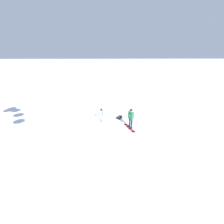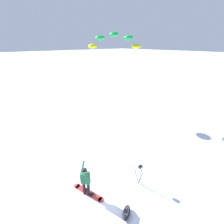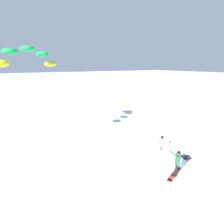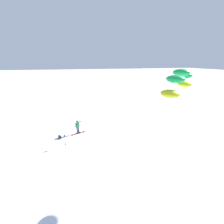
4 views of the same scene
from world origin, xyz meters
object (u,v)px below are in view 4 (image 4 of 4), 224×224
Objects in this scene: gear_bag_large at (60,137)px; camera_tripod at (65,138)px; snowboard at (78,133)px; traction_kite at (180,81)px; snowboarder at (78,126)px.

gear_bag_large is 0.60× the size of camera_tripod.
snowboard is 2.34× the size of gear_bag_large.
traction_kite is 11.47m from camera_tripod.
snowboarder is 2.31m from gear_bag_large.
camera_tripod reaches higher than gear_bag_large.
snowboard is 1.40× the size of camera_tripod.
snowboarder is 2.27× the size of gear_bag_large.
snowboarder reaches higher than gear_bag_large.
camera_tripod is at bearing 61.53° from snowboarder.
snowboarder is 2.74m from camera_tripod.
gear_bag_large is (2.02, 0.64, 0.15)m from snowboard.
snowboard is (0.01, 0.09, -1.00)m from snowboarder.
traction_kite is 5.92× the size of gear_bag_large.
gear_bag_large is at bearing -38.89° from traction_kite.
snowboarder is 1.00m from snowboard.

